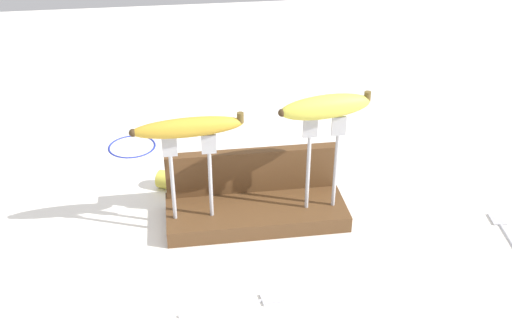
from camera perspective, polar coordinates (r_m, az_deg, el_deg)
name	(u,v)px	position (r m, az deg, el deg)	size (l,w,h in m)	color
ground_plane	(256,219)	(1.17, 0.00, -5.56)	(3.00, 3.00, 0.00)	silver
wooden_board	(256,212)	(1.16, 0.00, -4.93)	(0.34, 0.14, 0.03)	brown
board_backstop	(252,170)	(1.18, -0.39, -0.97)	(0.33, 0.02, 0.09)	brown
fork_stand_left	(191,170)	(1.08, -6.16, -0.91)	(0.09, 0.01, 0.17)	#B2B2B7
fork_stand_right	(323,155)	(1.10, 6.31, 0.47)	(0.08, 0.01, 0.19)	#B2B2B7
banana_raised_left	(188,127)	(1.04, -6.42, 3.07)	(0.20, 0.05, 0.04)	gold
banana_raised_right	(326,107)	(1.06, 6.59, 5.01)	(0.17, 0.07, 0.04)	#DBD147
fork_fallen_near	(506,233)	(1.22, 22.52, -6.41)	(0.04, 0.18, 0.01)	#B2B2B7
fork_fallen_far	(247,302)	(0.99, -0.90, -13.26)	(0.17, 0.04, 0.01)	#B2B2B7
banana_chunk_near	(171,181)	(1.27, -7.98, -1.95)	(0.07, 0.06, 0.04)	#DBD147
wire_coil	(132,146)	(1.45, -11.61, 1.31)	(0.11, 0.11, 0.00)	#1E2DA5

